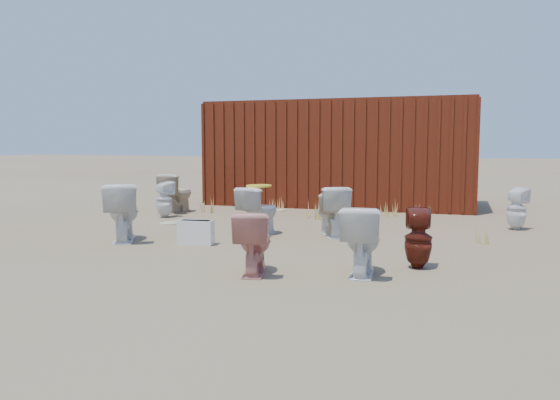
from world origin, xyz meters
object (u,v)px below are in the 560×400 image
(toilet_back_a, at_px, (164,199))
(toilet_back_beige_left, at_px, (177,193))
(toilet_back_yellowlid, at_px, (259,211))
(toilet_front_e, at_px, (362,240))
(toilet_front_c, at_px, (331,211))
(toilet_back_beige_right, at_px, (335,214))
(toilet_back_e, at_px, (517,209))
(toilet_front_pink, at_px, (254,242))
(loose_tank, at_px, (196,232))
(shipping_container, at_px, (341,154))
(toilet_front_a, at_px, (123,212))
(toilet_front_maroon, at_px, (418,238))

(toilet_back_a, bearing_deg, toilet_back_beige_left, -53.75)
(toilet_back_yellowlid, bearing_deg, toilet_front_e, 148.60)
(toilet_front_c, bearing_deg, toilet_back_beige_right, -152.48)
(toilet_front_c, relative_size, toilet_back_beige_right, 1.16)
(toilet_back_e, bearing_deg, toilet_front_pink, 84.36)
(toilet_back_beige_right, distance_m, loose_tank, 2.22)
(shipping_container, relative_size, toilet_back_yellowlid, 7.87)
(toilet_back_yellowlid, bearing_deg, toilet_front_a, 49.60)
(toilet_back_a, bearing_deg, toilet_front_pink, 156.83)
(toilet_back_beige_left, bearing_deg, toilet_front_e, 143.97)
(toilet_front_pink, distance_m, toilet_back_e, 5.25)
(toilet_front_c, relative_size, toilet_front_e, 1.02)
(toilet_front_a, relative_size, toilet_back_beige_left, 1.06)
(toilet_front_a, distance_m, toilet_front_maroon, 4.30)
(shipping_container, relative_size, loose_tank, 12.00)
(toilet_back_e, height_order, loose_tank, toilet_back_e)
(toilet_front_c, xyz_separation_m, toilet_back_a, (-3.57, 1.07, -0.04))
(toilet_front_maroon, bearing_deg, loose_tank, -16.12)
(toilet_back_a, xyz_separation_m, toilet_back_beige_right, (3.62, -1.00, -0.01))
(shipping_container, xyz_separation_m, toilet_back_beige_right, (0.85, -4.40, -0.86))
(toilet_front_pink, bearing_deg, toilet_back_a, -62.18)
(shipping_container, relative_size, toilet_front_e, 7.82)
(toilet_front_a, height_order, loose_tank, toilet_front_a)
(toilet_front_pink, distance_m, toilet_front_maroon, 1.90)
(shipping_container, height_order, loose_tank, shipping_container)
(shipping_container, height_order, toilet_back_e, shipping_container)
(toilet_front_maroon, height_order, toilet_back_a, toilet_back_a)
(toilet_front_c, xyz_separation_m, toilet_back_beige_left, (-3.72, 1.83, 0.02))
(shipping_container, bearing_deg, toilet_back_beige_left, -137.80)
(toilet_back_beige_right, bearing_deg, toilet_back_a, -14.28)
(toilet_front_pink, distance_m, toilet_back_yellowlid, 2.60)
(toilet_back_e, bearing_deg, toilet_front_e, 94.05)
(shipping_container, height_order, toilet_back_beige_left, shipping_container)
(toilet_front_pink, distance_m, toilet_front_c, 2.71)
(toilet_back_beige_right, relative_size, loose_tank, 1.36)
(toilet_front_c, distance_m, toilet_back_beige_right, 0.10)
(toilet_front_a, xyz_separation_m, toilet_front_c, (2.82, 1.41, -0.04))
(toilet_back_yellowlid, bearing_deg, toilet_back_beige_right, -149.07)
(toilet_back_a, xyz_separation_m, toilet_back_beige_left, (-0.14, 0.76, 0.05))
(toilet_front_c, xyz_separation_m, toilet_front_e, (0.88, -2.38, -0.01))
(toilet_front_maroon, bearing_deg, toilet_front_c, -58.45)
(shipping_container, relative_size, toilet_front_a, 6.97)
(toilet_front_a, height_order, toilet_back_beige_left, toilet_front_a)
(shipping_container, distance_m, toilet_front_maroon, 6.78)
(toilet_front_c, bearing_deg, toilet_back_yellowlid, -15.40)
(shipping_container, bearing_deg, toilet_front_c, -79.86)
(toilet_front_e, relative_size, loose_tank, 1.53)
(toilet_front_e, height_order, toilet_back_yellowlid, toilet_front_e)
(toilet_front_maroon, xyz_separation_m, toilet_back_beige_left, (-5.17, 3.69, 0.06))
(shipping_container, height_order, toilet_back_yellowlid, shipping_container)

